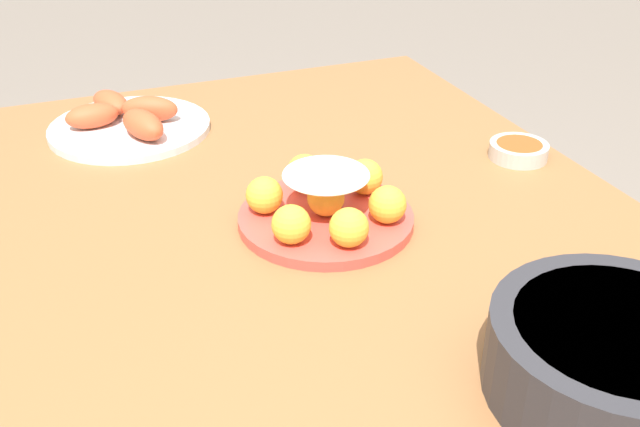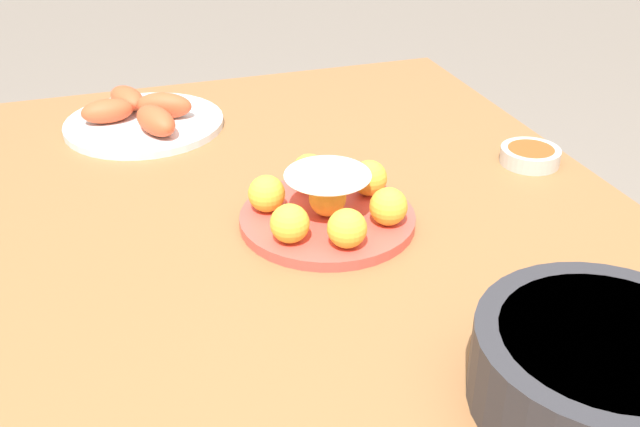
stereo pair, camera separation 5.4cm
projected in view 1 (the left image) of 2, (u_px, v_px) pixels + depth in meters
dining_table at (314, 300)px, 1.08m from camera, size 1.48×1.05×0.74m
cake_plate at (326, 204)px, 1.09m from camera, size 0.26×0.26×0.09m
serving_bowl at (616, 357)px, 0.78m from camera, size 0.27×0.27×0.09m
sauce_bowl at (519, 150)px, 1.30m from camera, size 0.10×0.10×0.03m
seafood_platter at (128, 122)px, 1.40m from camera, size 0.30×0.30×0.06m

